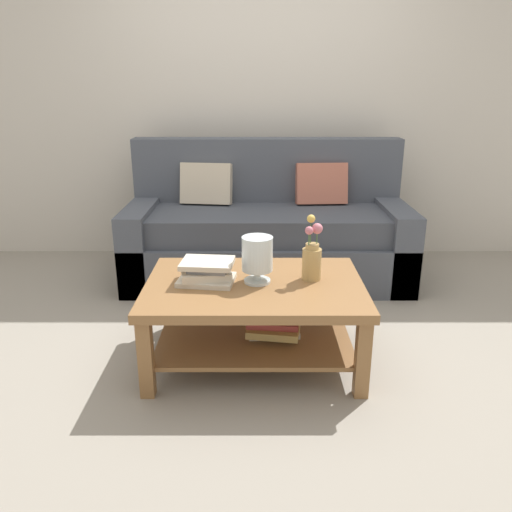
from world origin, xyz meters
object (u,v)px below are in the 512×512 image
object	(u,v)px
couch	(269,232)
glass_hurricane_vase	(259,256)
book_stack_main	(208,272)
coffee_table	(257,305)
flower_pitcher	(314,257)

from	to	relation	value
couch	glass_hurricane_vase	world-z (taller)	couch
book_stack_main	coffee_table	bearing A→B (deg)	-2.54
couch	book_stack_main	world-z (taller)	couch
coffee_table	flower_pitcher	world-z (taller)	flower_pitcher
coffee_table	book_stack_main	xyz separation A→B (m)	(-0.26, 0.01, 0.19)
couch	coffee_table	bearing A→B (deg)	-93.88
coffee_table	glass_hurricane_vase	xyz separation A→B (m)	(0.01, 0.01, 0.28)
coffee_table	book_stack_main	bearing A→B (deg)	177.46
coffee_table	book_stack_main	distance (m)	0.32
couch	glass_hurricane_vase	xyz separation A→B (m)	(-0.08, -1.32, 0.25)
couch	flower_pitcher	distance (m)	1.31
couch	glass_hurricane_vase	distance (m)	1.34
glass_hurricane_vase	book_stack_main	bearing A→B (deg)	179.46
book_stack_main	glass_hurricane_vase	distance (m)	0.29
couch	book_stack_main	distance (m)	1.37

